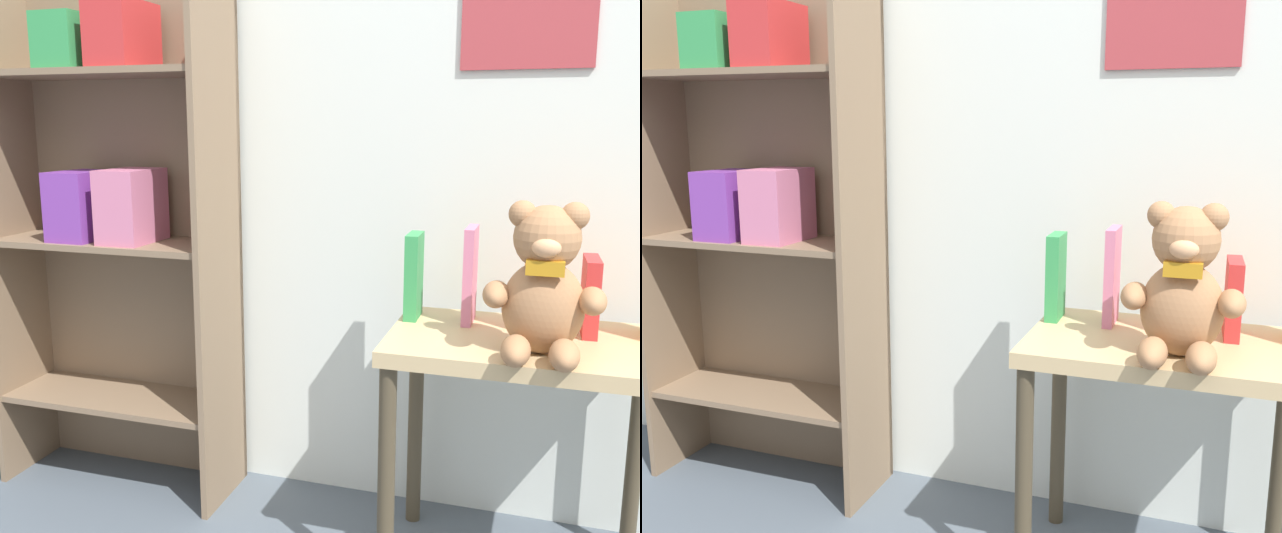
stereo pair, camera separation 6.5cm
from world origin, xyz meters
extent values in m
cube|color=silver|center=(0.00, 1.52, 1.25)|extent=(4.80, 0.06, 2.50)
cube|color=#A8383D|center=(0.12, 1.48, 1.34)|extent=(0.33, 0.01, 0.22)
cube|color=#7F664C|center=(-1.37, 1.33, 0.75)|extent=(0.02, 0.28, 1.50)
cube|color=#7F664C|center=(-0.67, 1.33, 0.75)|extent=(0.02, 0.28, 1.50)
cube|color=#7F664C|center=(-1.02, 1.46, 0.75)|extent=(0.71, 0.02, 1.50)
cube|color=#7F664C|center=(-1.02, 1.33, 0.27)|extent=(0.68, 0.26, 0.02)
cube|color=#7F664C|center=(-1.02, 1.33, 0.75)|extent=(0.68, 0.26, 0.02)
cube|color=#7F664C|center=(-1.02, 1.33, 1.23)|extent=(0.68, 0.26, 0.02)
cube|color=#33934C|center=(-1.11, 1.31, 1.32)|extent=(0.13, 0.19, 0.15)
cube|color=red|center=(-0.94, 1.31, 1.33)|extent=(0.13, 0.19, 0.18)
cube|color=purple|center=(-1.11, 1.31, 0.86)|extent=(0.13, 0.19, 0.20)
cube|color=#D17093|center=(-0.94, 1.31, 0.87)|extent=(0.13, 0.19, 0.21)
cube|color=tan|center=(0.16, 1.20, 0.59)|extent=(0.62, 0.42, 0.04)
cylinder|color=#453A29|center=(-0.12, 1.02, 0.29)|extent=(0.04, 0.04, 0.58)
cylinder|color=#453A29|center=(-0.12, 1.38, 0.29)|extent=(0.04, 0.04, 0.58)
cylinder|color=#453A29|center=(0.44, 1.38, 0.29)|extent=(0.04, 0.04, 0.58)
ellipsoid|color=#A8754C|center=(0.20, 1.10, 0.71)|extent=(0.17, 0.13, 0.20)
sphere|color=#A8754C|center=(0.20, 1.10, 0.86)|extent=(0.14, 0.14, 0.14)
sphere|color=#A8754C|center=(0.15, 1.10, 0.91)|extent=(0.06, 0.06, 0.06)
sphere|color=#A8754C|center=(0.25, 1.10, 0.91)|extent=(0.06, 0.06, 0.06)
ellipsoid|color=tan|center=(0.20, 1.04, 0.85)|extent=(0.06, 0.04, 0.04)
ellipsoid|color=#A8754C|center=(0.10, 1.08, 0.74)|extent=(0.06, 0.11, 0.06)
ellipsoid|color=#A8754C|center=(0.29, 1.08, 0.74)|extent=(0.06, 0.11, 0.06)
ellipsoid|color=#A8754C|center=(0.15, 1.00, 0.64)|extent=(0.06, 0.12, 0.06)
ellipsoid|color=#A8754C|center=(0.24, 1.00, 0.64)|extent=(0.06, 0.12, 0.06)
cube|color=#C68419|center=(0.20, 1.04, 0.81)|extent=(0.08, 0.02, 0.03)
cube|color=#33934C|center=(-0.12, 1.30, 0.72)|extent=(0.03, 0.10, 0.22)
cube|color=#D17093|center=(0.02, 1.30, 0.73)|extent=(0.02, 0.12, 0.24)
cube|color=orange|center=(0.16, 1.29, 0.74)|extent=(0.03, 0.10, 0.25)
cube|color=red|center=(0.30, 1.29, 0.70)|extent=(0.04, 0.13, 0.18)
camera|label=1|loc=(0.20, -0.44, 1.10)|focal=40.00mm
camera|label=2|loc=(0.26, -0.42, 1.10)|focal=40.00mm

